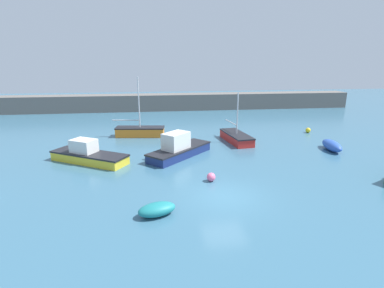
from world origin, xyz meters
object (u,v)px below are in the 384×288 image
(motorboat_with_cabin, at_px, (179,148))
(mooring_buoy_yellow, at_px, (308,130))
(sailboat_tall_mast, at_px, (140,131))
(mooring_buoy_pink, at_px, (211,177))
(dinghy_near_pier, at_px, (157,209))
(motorboat_grey_hull, at_px, (88,155))
(open_tender_yellow, at_px, (332,145))
(mooring_buoy_orange, at_px, (86,140))
(sailboat_twin_hulled, at_px, (236,137))

(motorboat_with_cabin, height_order, mooring_buoy_yellow, motorboat_with_cabin)
(motorboat_with_cabin, xyz_separation_m, sailboat_tall_mast, (-3.31, 7.28, -0.17))
(sailboat_tall_mast, xyz_separation_m, mooring_buoy_pink, (4.93, -12.65, -0.24))
(dinghy_near_pier, height_order, motorboat_grey_hull, motorboat_grey_hull)
(motorboat_grey_hull, relative_size, mooring_buoy_yellow, 11.65)
(motorboat_with_cabin, relative_size, mooring_buoy_yellow, 10.53)
(open_tender_yellow, relative_size, motorboat_with_cabin, 0.53)
(dinghy_near_pier, bearing_deg, mooring_buoy_yellow, 25.76)
(mooring_buoy_orange, bearing_deg, dinghy_near_pier, -66.50)
(sailboat_twin_hulled, distance_m, motorboat_grey_hull, 13.56)
(dinghy_near_pier, relative_size, mooring_buoy_orange, 4.90)
(motorboat_with_cabin, bearing_deg, open_tender_yellow, -45.09)
(mooring_buoy_yellow, bearing_deg, motorboat_grey_hull, -162.52)
(motorboat_grey_hull, height_order, mooring_buoy_yellow, motorboat_grey_hull)
(open_tender_yellow, xyz_separation_m, motorboat_grey_hull, (-20.31, -0.38, 0.14))
(sailboat_tall_mast, bearing_deg, dinghy_near_pier, -78.17)
(motorboat_with_cabin, bearing_deg, mooring_buoy_yellow, -21.36)
(sailboat_tall_mast, bearing_deg, motorboat_grey_hull, -108.66)
(mooring_buoy_yellow, bearing_deg, open_tender_yellow, -101.09)
(dinghy_near_pier, bearing_deg, sailboat_tall_mast, 76.76)
(dinghy_near_pier, bearing_deg, sailboat_twin_hulled, 41.38)
(mooring_buoy_yellow, xyz_separation_m, mooring_buoy_pink, (-12.96, -11.81, 0.01))
(sailboat_twin_hulled, relative_size, open_tender_yellow, 1.77)
(open_tender_yellow, height_order, sailboat_tall_mast, sailboat_tall_mast)
(mooring_buoy_pink, bearing_deg, mooring_buoy_yellow, 42.34)
(motorboat_with_cabin, bearing_deg, mooring_buoy_pink, -118.45)
(motorboat_with_cabin, distance_m, mooring_buoy_pink, 5.62)
(sailboat_twin_hulled, xyz_separation_m, mooring_buoy_pink, (-4.27, -9.23, -0.16))
(dinghy_near_pier, xyz_separation_m, motorboat_with_cabin, (1.94, 9.34, 0.36))
(motorboat_with_cabin, relative_size, sailboat_tall_mast, 0.95)
(motorboat_grey_hull, xyz_separation_m, sailboat_tall_mast, (3.68, 7.63, -0.05))
(open_tender_yellow, distance_m, motorboat_grey_hull, 20.32)
(mooring_buoy_orange, relative_size, mooring_buoy_pink, 0.78)
(sailboat_twin_hulled, bearing_deg, sailboat_tall_mast, -117.74)
(dinghy_near_pier, relative_size, open_tender_yellow, 0.72)
(sailboat_tall_mast, distance_m, mooring_buoy_orange, 5.39)
(dinghy_near_pier, distance_m, motorboat_with_cabin, 9.55)
(dinghy_near_pier, bearing_deg, motorboat_with_cabin, 60.32)
(sailboat_twin_hulled, distance_m, dinghy_near_pier, 15.35)
(mooring_buoy_orange, xyz_separation_m, mooring_buoy_pink, (9.97, -10.78, 0.06))
(open_tender_yellow, relative_size, mooring_buoy_yellow, 5.63)
(dinghy_near_pier, xyz_separation_m, sailboat_tall_mast, (-1.37, 16.63, 0.20))
(mooring_buoy_yellow, height_order, mooring_buoy_pink, mooring_buoy_pink)
(motorboat_grey_hull, xyz_separation_m, mooring_buoy_yellow, (21.57, 6.80, -0.30))
(mooring_buoy_yellow, bearing_deg, mooring_buoy_orange, -177.41)
(sailboat_tall_mast, relative_size, mooring_buoy_yellow, 11.14)
(motorboat_grey_hull, xyz_separation_m, mooring_buoy_pink, (8.61, -5.02, -0.29))
(motorboat_grey_hull, relative_size, mooring_buoy_pink, 11.09)
(open_tender_yellow, xyz_separation_m, mooring_buoy_yellow, (1.26, 6.42, -0.16))
(sailboat_tall_mast, height_order, mooring_buoy_pink, sailboat_tall_mast)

